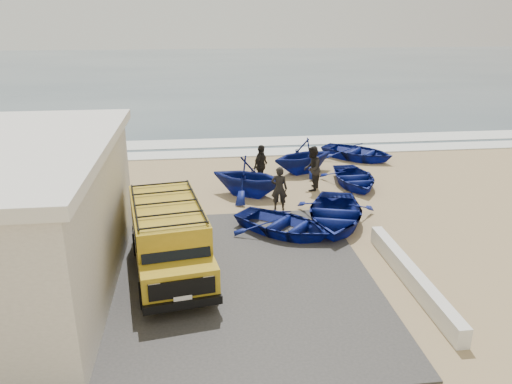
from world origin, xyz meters
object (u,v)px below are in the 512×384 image
boat_far_left (303,156)px  boat_near_right (335,214)px  boat_mid_right (354,178)px  boat_far_right (357,152)px  boat_mid_left (248,176)px  fisherman_front (279,189)px  parapet (412,277)px  van (169,236)px  fisherman_middle (312,169)px  boat_near_left (283,224)px  fisherman_back (261,166)px

boat_far_left → boat_near_right: bearing=-24.7°
boat_mid_right → boat_far_right: 4.51m
boat_mid_left → boat_mid_right: boat_mid_left is taller
boat_mid_left → fisherman_front: (1.04, -1.78, 0.02)m
parapet → van: van is taller
boat_near_right → fisherman_middle: size_ratio=2.13×
boat_mid_left → boat_far_right: (6.45, 4.98, -0.47)m
boat_far_left → boat_far_right: 3.99m
boat_mid_right → fisherman_middle: bearing=-171.6°
boat_near_left → fisherman_front: fisherman_front is taller
boat_far_right → boat_mid_right: bearing=-157.7°
van → boat_mid_left: size_ratio=1.62×
boat_mid_left → fisherman_middle: size_ratio=1.66×
boat_far_left → fisherman_front: fisherman_front is taller
boat_near_left → boat_mid_left: boat_mid_left is taller
boat_near_left → boat_far_left: 7.47m
boat_mid_left → fisherman_front: bearing=-120.9°
boat_far_right → fisherman_front: size_ratio=2.18×
van → boat_near_left: bearing=21.8°
boat_far_right → fisherman_middle: size_ratio=1.97×
boat_mid_left → boat_mid_right: bearing=-52.7°
parapet → fisherman_front: 6.96m
boat_near_right → fisherman_middle: bearing=106.5°
boat_mid_left → fisherman_back: (0.69, 1.21, 0.09)m
parapet → van: size_ratio=1.11×
boat_mid_left → fisherman_back: 1.40m
boat_mid_left → boat_mid_right: (4.93, 0.73, -0.50)m
boat_near_left → boat_near_right: boat_near_right is taller
boat_near_left → fisherman_middle: (2.07, 4.52, 0.62)m
parapet → boat_far_right: (2.57, 13.08, 0.13)m
parapet → fisherman_front: fisherman_front is taller
boat_mid_right → boat_far_right: bearing=69.4°
boat_near_left → fisherman_back: bearing=42.9°
fisherman_front → fisherman_back: (-0.35, 2.99, 0.06)m
boat_far_left → fisherman_middle: bearing=-26.6°
boat_near_right → boat_mid_right: size_ratio=1.18×
boat_near_right → boat_near_left: bearing=-146.6°
boat_far_left → fisherman_back: fisherman_back is taller
parapet → boat_mid_right: size_ratio=1.67×
van → boat_mid_right: van is taller
parapet → fisherman_middle: size_ratio=3.01×
parapet → boat_near_left: boat_near_left is taller
parapet → boat_near_right: bearing=102.7°
fisherman_front → boat_far_right: bearing=-113.6°
boat_far_right → fisherman_back: 6.91m
parapet → van: bearing=166.5°
boat_far_right → fisherman_front: bearing=-176.6°
fisherman_front → fisherman_middle: (1.83, 2.17, 0.10)m
boat_mid_right → fisherman_front: bearing=-148.0°
boat_far_left → fisherman_front: (-1.99, -4.76, 0.04)m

